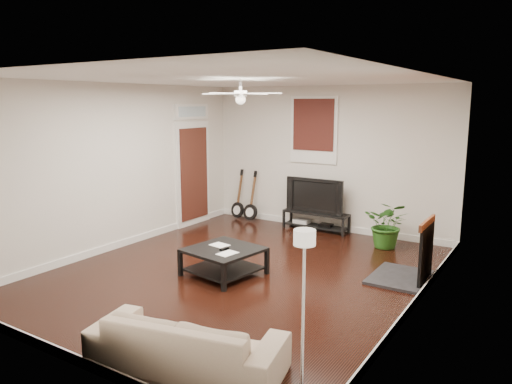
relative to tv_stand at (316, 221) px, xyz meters
The scene contains 14 objects.
room 3.04m from the tv_stand, 87.57° to the right, with size 5.01×6.01×2.81m.
brick_accent 3.38m from the tv_stand, 34.34° to the right, with size 0.02×2.20×2.80m, color #955130.
fireplace 2.94m from the tv_stand, 37.52° to the right, with size 0.80×1.10×0.92m, color black.
window_back 1.79m from the tv_stand, 133.79° to the left, with size 1.00×0.06×1.30m, color #3E1111.
door_left 2.72m from the tv_stand, 159.41° to the right, with size 0.08×1.00×2.50m, color white.
tv_stand is the anchor object (origin of this frame).
tv 0.52m from the tv_stand, 90.00° to the left, with size 1.17×0.15×0.68m, color black.
coffee_table 3.00m from the tv_stand, 90.88° to the right, with size 0.95×0.95×0.40m, color black.
sofa 5.36m from the tv_stand, 77.52° to the right, with size 1.85×0.72×0.54m, color #BDA88E.
floor_lamp 5.66m from the tv_stand, 65.71° to the right, with size 0.25×0.25×1.51m, color silver, non-canonical shape.
potted_plant 1.62m from the tv_stand, 14.55° to the right, with size 0.75×0.65×0.83m, color #245919.
guitar_left 1.88m from the tv_stand, behind, with size 0.33×0.23×1.08m, color black, non-canonical shape.
guitar_right 1.54m from the tv_stand, behind, with size 0.33×0.23×1.08m, color black, non-canonical shape.
ceiling_fan 3.69m from the tv_stand, 87.57° to the right, with size 1.24×1.24×0.32m, color white, non-canonical shape.
Camera 1 is at (3.85, -5.67, 2.48)m, focal length 34.07 mm.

